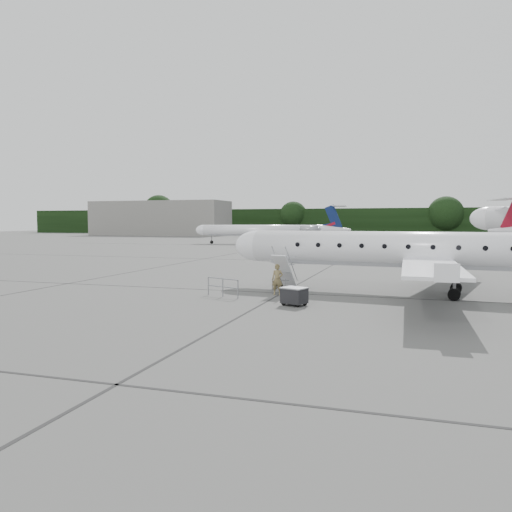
% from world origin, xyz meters
% --- Properties ---
extents(ground, '(320.00, 320.00, 0.00)m').
position_xyz_m(ground, '(0.00, 0.00, 0.00)').
color(ground, '#5C5C5A').
rests_on(ground, ground).
extents(treeline, '(260.00, 4.00, 8.00)m').
position_xyz_m(treeline, '(0.00, 130.00, 4.00)').
color(treeline, black).
rests_on(treeline, ground).
extents(terminal_building, '(40.00, 14.00, 10.00)m').
position_xyz_m(terminal_building, '(-70.00, 110.00, 5.00)').
color(terminal_building, gray).
rests_on(terminal_building, ground).
extents(main_regional_jet, '(29.81, 22.96, 7.11)m').
position_xyz_m(main_regional_jet, '(2.42, 6.96, 3.56)').
color(main_regional_jet, white).
rests_on(main_regional_jet, ground).
extents(airstair, '(1.08, 2.22, 2.23)m').
position_xyz_m(airstair, '(-5.98, 5.78, 1.11)').
color(airstair, white).
rests_on(airstair, ground).
extents(passenger, '(0.67, 0.46, 1.75)m').
position_xyz_m(passenger, '(-6.12, 4.57, 0.88)').
color(passenger, olive).
rests_on(passenger, ground).
extents(safety_railing, '(2.08, 0.87, 1.00)m').
position_xyz_m(safety_railing, '(-8.81, 3.01, 0.50)').
color(safety_railing, gray).
rests_on(safety_railing, ground).
extents(baggage_cart, '(1.35, 1.23, 0.96)m').
position_xyz_m(baggage_cart, '(-4.41, 1.39, 0.48)').
color(baggage_cart, black).
rests_on(baggage_cart, ground).
extents(bg_regional_left, '(28.49, 21.87, 6.98)m').
position_xyz_m(bg_regional_left, '(-25.21, 63.57, 3.49)').
color(bg_regional_left, white).
rests_on(bg_regional_left, ground).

